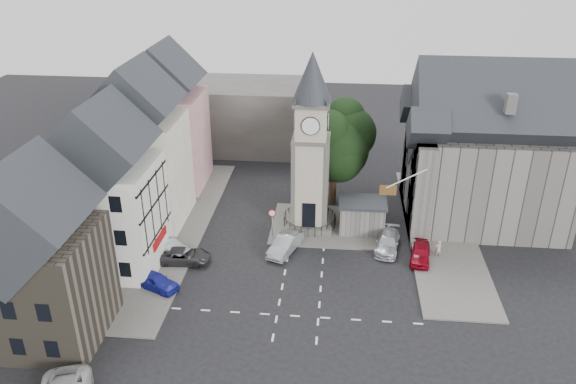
# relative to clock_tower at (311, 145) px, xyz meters

# --- Properties ---
(ground) EXTENTS (120.00, 120.00, 0.00)m
(ground) POSITION_rel_clock_tower_xyz_m (0.00, -7.99, -8.12)
(ground) COLOR black
(ground) RESTS_ON ground
(pavement_west) EXTENTS (6.00, 30.00, 0.14)m
(pavement_west) POSITION_rel_clock_tower_xyz_m (-12.50, -1.99, -8.05)
(pavement_west) COLOR #595651
(pavement_west) RESTS_ON ground
(pavement_east) EXTENTS (6.00, 26.00, 0.14)m
(pavement_east) POSITION_rel_clock_tower_xyz_m (12.00, 0.01, -8.05)
(pavement_east) COLOR #595651
(pavement_east) RESTS_ON ground
(central_island) EXTENTS (10.00, 8.00, 0.16)m
(central_island) POSITION_rel_clock_tower_xyz_m (1.50, 0.01, -8.04)
(central_island) COLOR #595651
(central_island) RESTS_ON ground
(road_markings) EXTENTS (20.00, 8.00, 0.01)m
(road_markings) POSITION_rel_clock_tower_xyz_m (0.00, -13.49, -8.12)
(road_markings) COLOR silver
(road_markings) RESTS_ON ground
(clock_tower) EXTENTS (4.86, 4.86, 16.25)m
(clock_tower) POSITION_rel_clock_tower_xyz_m (0.00, 0.00, 0.00)
(clock_tower) COLOR #4C4944
(clock_tower) RESTS_ON ground
(stone_shelter) EXTENTS (4.30, 3.30, 3.08)m
(stone_shelter) POSITION_rel_clock_tower_xyz_m (4.80, -0.49, -6.57)
(stone_shelter) COLOR #585451
(stone_shelter) RESTS_ON ground
(town_tree) EXTENTS (7.20, 7.20, 10.80)m
(town_tree) POSITION_rel_clock_tower_xyz_m (2.00, 5.01, -1.15)
(town_tree) COLOR black
(town_tree) RESTS_ON ground
(warning_sign_post) EXTENTS (0.70, 0.19, 2.85)m
(warning_sign_post) POSITION_rel_clock_tower_xyz_m (-3.20, -2.56, -6.09)
(warning_sign_post) COLOR black
(warning_sign_post) RESTS_ON ground
(terrace_pink) EXTENTS (8.10, 7.60, 12.80)m
(terrace_pink) POSITION_rel_clock_tower_xyz_m (-15.50, 8.01, -1.54)
(terrace_pink) COLOR #B97F87
(terrace_pink) RESTS_ON ground
(terrace_cream) EXTENTS (8.10, 7.60, 12.80)m
(terrace_cream) POSITION_rel_clock_tower_xyz_m (-15.50, 0.01, -1.54)
(terrace_cream) COLOR beige
(terrace_cream) RESTS_ON ground
(terrace_tudor) EXTENTS (8.10, 7.60, 12.00)m
(terrace_tudor) POSITION_rel_clock_tower_xyz_m (-15.50, -7.99, -1.93)
(terrace_tudor) COLOR silver
(terrace_tudor) RESTS_ON ground
(building_sw_stone) EXTENTS (8.60, 7.60, 10.40)m
(building_sw_stone) POSITION_rel_clock_tower_xyz_m (-17.00, -16.99, -2.77)
(building_sw_stone) COLOR #443E33
(building_sw_stone) RESTS_ON ground
(backdrop_west) EXTENTS (20.00, 10.00, 8.00)m
(backdrop_west) POSITION_rel_clock_tower_xyz_m (-12.00, 20.01, -4.12)
(backdrop_west) COLOR #4C4944
(backdrop_west) RESTS_ON ground
(east_building) EXTENTS (14.40, 11.40, 12.60)m
(east_building) POSITION_rel_clock_tower_xyz_m (15.59, 3.01, -1.86)
(east_building) COLOR #585451
(east_building) RESTS_ON ground
(east_boundary_wall) EXTENTS (0.40, 16.00, 0.90)m
(east_boundary_wall) POSITION_rel_clock_tower_xyz_m (9.20, 2.01, -7.67)
(east_boundary_wall) COLOR #585451
(east_boundary_wall) RESTS_ON ground
(flagpole) EXTENTS (3.68, 0.10, 2.74)m
(flagpole) POSITION_rel_clock_tower_xyz_m (8.00, -3.99, -1.12)
(flagpole) COLOR white
(flagpole) RESTS_ON ground
(car_west_blue) EXTENTS (4.20, 3.02, 1.33)m
(car_west_blue) POSITION_rel_clock_tower_xyz_m (-11.23, -11.16, -7.46)
(car_west_blue) COLOR navy
(car_west_blue) RESTS_ON ground
(car_west_silver) EXTENTS (4.47, 3.18, 1.40)m
(car_west_silver) POSITION_rel_clock_tower_xyz_m (-11.50, -6.41, -7.42)
(car_west_silver) COLOR #AFB4B7
(car_west_silver) RESTS_ON ground
(car_west_grey) EXTENTS (4.66, 2.35, 1.27)m
(car_west_grey) POSITION_rel_clock_tower_xyz_m (-10.09, -7.34, -7.49)
(car_west_grey) COLOR #302F32
(car_west_grey) RESTS_ON ground
(car_island_silver) EXTENTS (3.00, 4.76, 1.48)m
(car_island_silver) POSITION_rel_clock_tower_xyz_m (-1.80, -4.81, -7.38)
(car_island_silver) COLOR #9A9DA3
(car_island_silver) RESTS_ON ground
(car_island_east) EXTENTS (2.64, 4.90, 1.35)m
(car_island_east) POSITION_rel_clock_tower_xyz_m (7.00, -3.49, -7.45)
(car_island_east) COLOR #ADB1B5
(car_island_east) RESTS_ON ground
(car_east_red) EXTENTS (2.16, 4.21, 1.37)m
(car_east_red) POSITION_rel_clock_tower_xyz_m (9.62, -4.99, -7.43)
(car_east_red) COLOR maroon
(car_east_red) RESTS_ON ground
(pedestrian) EXTENTS (0.67, 0.53, 1.63)m
(pedestrian) POSITION_rel_clock_tower_xyz_m (11.17, -4.41, -7.31)
(pedestrian) COLOR #A49888
(pedestrian) RESTS_ON ground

